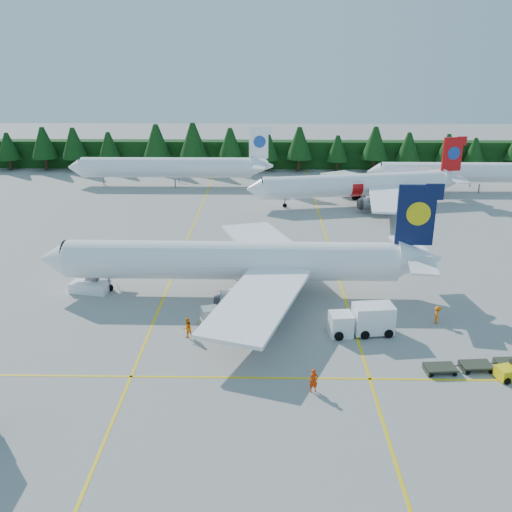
{
  "coord_description": "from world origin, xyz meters",
  "views": [
    {
      "loc": [
        -2.72,
        -47.13,
        26.08
      ],
      "look_at": [
        -3.88,
        13.96,
        3.5
      ],
      "focal_mm": 40.0,
      "sensor_mm": 36.0,
      "label": 1
    }
  ],
  "objects_px": {
    "airliner_red": "(351,185)",
    "airstairs": "(91,283)",
    "service_truck": "(362,320)",
    "airliner_navy": "(225,261)"
  },
  "relations": [
    {
      "from": "airliner_navy",
      "to": "airstairs",
      "type": "relative_size",
      "value": 6.92
    },
    {
      "from": "airliner_navy",
      "to": "service_truck",
      "type": "relative_size",
      "value": 6.82
    },
    {
      "from": "airliner_navy",
      "to": "airliner_red",
      "type": "height_order",
      "value": "airliner_navy"
    },
    {
      "from": "airliner_navy",
      "to": "airstairs",
      "type": "distance_m",
      "value": 15.47
    },
    {
      "from": "airliner_red",
      "to": "service_truck",
      "type": "height_order",
      "value": "airliner_red"
    },
    {
      "from": "airliner_red",
      "to": "airstairs",
      "type": "xyz_separation_m",
      "value": [
        -34.41,
        -38.11,
        -2.53
      ]
    },
    {
      "from": "airliner_red",
      "to": "airstairs",
      "type": "height_order",
      "value": "airliner_red"
    },
    {
      "from": "airliner_navy",
      "to": "airliner_red",
      "type": "bearing_deg",
      "value": 63.9
    },
    {
      "from": "airstairs",
      "to": "service_truck",
      "type": "height_order",
      "value": "airstairs"
    },
    {
      "from": "service_truck",
      "to": "airliner_navy",
      "type": "bearing_deg",
      "value": 138.02
    }
  ]
}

